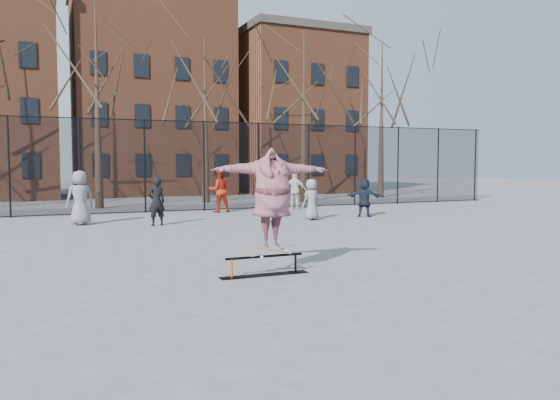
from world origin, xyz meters
name	(u,v)px	position (x,y,z in m)	size (l,w,h in m)	color
ground	(311,261)	(0.00, 0.00, 0.00)	(100.00, 100.00, 0.00)	#5C5C61
skate_rail	(264,267)	(-1.53, -1.02, 0.15)	(1.78, 0.27, 0.39)	black
skateboard	(272,252)	(-1.37, -1.02, 0.44)	(0.79, 0.19, 0.09)	brown
skater	(272,201)	(-1.37, -1.02, 1.44)	(2.34, 0.64, 1.91)	#783D9A
bystander_grey	(80,198)	(-4.25, 9.28, 0.95)	(0.93, 0.60, 1.89)	slate
bystander_black	(157,202)	(-1.86, 8.06, 0.83)	(0.60, 0.40, 1.66)	black
bystander_red	(219,190)	(1.58, 12.00, 0.96)	(0.94, 0.73, 1.93)	#9B1F0D
bystander_white	(295,190)	(5.22, 12.00, 0.87)	(1.02, 0.43, 1.74)	beige
bystander_navy	(364,197)	(6.29, 7.80, 0.78)	(1.44, 0.46, 1.55)	#171F2F
bystander_extra	(311,200)	(3.80, 7.53, 0.77)	(0.76, 0.49, 1.55)	slate
fence	(177,165)	(-0.01, 13.00, 2.05)	(34.03, 0.07, 4.00)	black
tree_row	(152,58)	(-0.25, 17.15, 7.36)	(33.66, 7.46, 10.67)	black
rowhouses	(143,103)	(0.72, 26.00, 6.06)	(29.00, 7.00, 13.00)	brown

